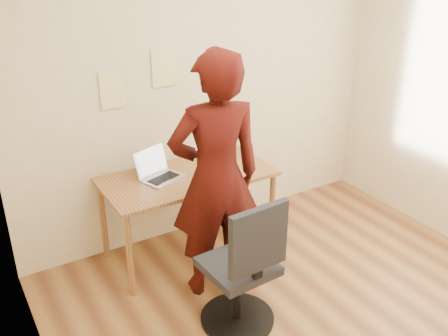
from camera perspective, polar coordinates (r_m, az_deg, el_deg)
room at (r=3.02m, az=14.18°, el=1.62°), size 3.58×3.58×2.78m
desk at (r=4.13m, az=-4.15°, el=-1.87°), size 1.40×0.70×0.74m
laptop at (r=4.04m, az=-7.49°, el=-0.45°), size 0.39×0.37×0.23m
paper_sheet at (r=4.13m, az=0.27°, el=-0.43°), size 0.26×0.32×0.00m
phone at (r=4.02m, az=-0.00°, el=-1.13°), size 0.10×0.13×0.01m
wall_note_left at (r=4.00m, az=-12.57°, el=8.73°), size 0.21×0.00×0.30m
wall_note_mid at (r=4.12m, az=-6.88°, el=11.26°), size 0.21×0.00×0.30m
wall_note_right at (r=4.40m, az=-0.35°, el=10.12°), size 0.18×0.00×0.24m
office_chair at (r=3.44m, az=2.26°, el=-12.11°), size 0.53×0.53×1.02m
person at (r=3.56m, az=-0.95°, el=-1.19°), size 0.76×0.58×1.88m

